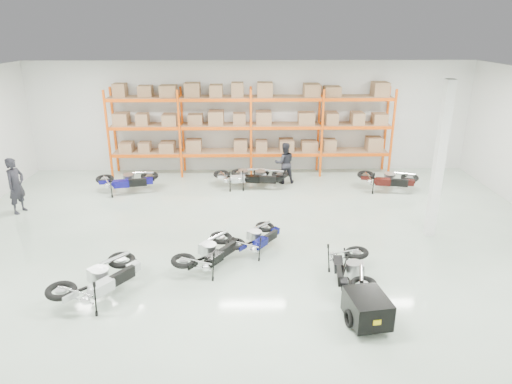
{
  "coord_description": "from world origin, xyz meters",
  "views": [
    {
      "loc": [
        -0.16,
        -11.61,
        5.87
      ],
      "look_at": [
        0.1,
        1.25,
        1.1
      ],
      "focal_mm": 32.0,
      "sensor_mm": 36.0,
      "label": 1
    }
  ],
  "objects_px": {
    "moto_black_far_left": "(210,248)",
    "moto_touring_right": "(351,263)",
    "moto_blue_centre": "(256,234)",
    "moto_silver_left": "(99,274)",
    "moto_back_d": "(388,176)",
    "moto_back_c": "(259,173)",
    "moto_back_a": "(127,177)",
    "trailer": "(367,308)",
    "moto_back_b": "(242,173)",
    "person_back": "(284,163)",
    "person_left": "(16,186)"
  },
  "relations": [
    {
      "from": "moto_black_far_left",
      "to": "moto_touring_right",
      "type": "relative_size",
      "value": 1.02
    },
    {
      "from": "moto_blue_centre",
      "to": "moto_black_far_left",
      "type": "bearing_deg",
      "value": 74.58
    },
    {
      "from": "moto_silver_left",
      "to": "moto_back_d",
      "type": "distance_m",
      "value": 10.96
    },
    {
      "from": "moto_silver_left",
      "to": "moto_back_c",
      "type": "relative_size",
      "value": 1.04
    },
    {
      "from": "moto_touring_right",
      "to": "moto_back_a",
      "type": "bearing_deg",
      "value": 143.95
    },
    {
      "from": "moto_silver_left",
      "to": "moto_touring_right",
      "type": "bearing_deg",
      "value": -140.05
    },
    {
      "from": "moto_black_far_left",
      "to": "trailer",
      "type": "height_order",
      "value": "moto_black_far_left"
    },
    {
      "from": "moto_back_b",
      "to": "moto_back_c",
      "type": "height_order",
      "value": "moto_back_c"
    },
    {
      "from": "trailer",
      "to": "person_back",
      "type": "bearing_deg",
      "value": 87.47
    },
    {
      "from": "trailer",
      "to": "person_left",
      "type": "distance_m",
      "value": 11.74
    },
    {
      "from": "moto_silver_left",
      "to": "person_back",
      "type": "bearing_deg",
      "value": -85.8
    },
    {
      "from": "moto_silver_left",
      "to": "moto_back_c",
      "type": "distance_m",
      "value": 8.23
    },
    {
      "from": "moto_silver_left",
      "to": "moto_back_b",
      "type": "height_order",
      "value": "moto_silver_left"
    },
    {
      "from": "person_left",
      "to": "trailer",
      "type": "bearing_deg",
      "value": -105.38
    },
    {
      "from": "moto_black_far_left",
      "to": "moto_back_b",
      "type": "distance_m",
      "value": 6.14
    },
    {
      "from": "moto_back_a",
      "to": "moto_back_c",
      "type": "xyz_separation_m",
      "value": [
        4.85,
        0.41,
        -0.02
      ]
    },
    {
      "from": "moto_blue_centre",
      "to": "person_left",
      "type": "distance_m",
      "value": 8.27
    },
    {
      "from": "moto_back_a",
      "to": "moto_back_b",
      "type": "relative_size",
      "value": 1.05
    },
    {
      "from": "moto_back_d",
      "to": "person_left",
      "type": "xyz_separation_m",
      "value": [
        -12.72,
        -1.8,
        0.34
      ]
    },
    {
      "from": "moto_blue_centre",
      "to": "trailer",
      "type": "distance_m",
      "value": 4.0
    },
    {
      "from": "moto_touring_right",
      "to": "moto_back_c",
      "type": "height_order",
      "value": "moto_back_c"
    },
    {
      "from": "moto_black_far_left",
      "to": "person_left",
      "type": "bearing_deg",
      "value": 4.45
    },
    {
      "from": "moto_silver_left",
      "to": "trailer",
      "type": "bearing_deg",
      "value": -155.77
    },
    {
      "from": "moto_back_a",
      "to": "moto_back_d",
      "type": "relative_size",
      "value": 1.01
    },
    {
      "from": "moto_blue_centre",
      "to": "trailer",
      "type": "xyz_separation_m",
      "value": [
        2.19,
        -3.35,
        -0.1
      ]
    },
    {
      "from": "moto_touring_right",
      "to": "moto_back_c",
      "type": "bearing_deg",
      "value": 113.53
    },
    {
      "from": "moto_touring_right",
      "to": "moto_black_far_left",
      "type": "bearing_deg",
      "value": 173.08
    },
    {
      "from": "person_back",
      "to": "moto_back_a",
      "type": "bearing_deg",
      "value": 2.9
    },
    {
      "from": "moto_black_far_left",
      "to": "moto_back_c",
      "type": "relative_size",
      "value": 0.96
    },
    {
      "from": "moto_silver_left",
      "to": "moto_black_far_left",
      "type": "xyz_separation_m",
      "value": [
        2.38,
        1.3,
        -0.05
      ]
    },
    {
      "from": "moto_back_d",
      "to": "trailer",
      "type": "bearing_deg",
      "value": 174.16
    },
    {
      "from": "moto_blue_centre",
      "to": "trailer",
      "type": "bearing_deg",
      "value": 161.33
    },
    {
      "from": "moto_back_c",
      "to": "person_left",
      "type": "relative_size",
      "value": 1.01
    },
    {
      "from": "moto_back_c",
      "to": "person_back",
      "type": "height_order",
      "value": "person_back"
    },
    {
      "from": "moto_black_far_left",
      "to": "moto_silver_left",
      "type": "bearing_deg",
      "value": 63.07
    },
    {
      "from": "trailer",
      "to": "moto_back_a",
      "type": "distance_m",
      "value": 10.58
    },
    {
      "from": "moto_touring_right",
      "to": "person_left",
      "type": "xyz_separation_m",
      "value": [
        -9.94,
        4.62,
        0.39
      ]
    },
    {
      "from": "moto_black_far_left",
      "to": "moto_back_a",
      "type": "bearing_deg",
      "value": -24.05
    },
    {
      "from": "moto_back_d",
      "to": "moto_back_b",
      "type": "bearing_deg",
      "value": 97.69
    },
    {
      "from": "moto_back_b",
      "to": "moto_touring_right",
      "type": "bearing_deg",
      "value": -166.41
    },
    {
      "from": "moto_back_a",
      "to": "moto_back_d",
      "type": "distance_m",
      "value": 9.62
    },
    {
      "from": "trailer",
      "to": "moto_back_a",
      "type": "height_order",
      "value": "moto_back_a"
    },
    {
      "from": "moto_back_b",
      "to": "moto_black_far_left",
      "type": "bearing_deg",
      "value": 165.72
    },
    {
      "from": "moto_back_d",
      "to": "person_left",
      "type": "bearing_deg",
      "value": 111.33
    },
    {
      "from": "moto_touring_right",
      "to": "moto_back_c",
      "type": "xyz_separation_m",
      "value": [
        -2.0,
        6.88,
        0.03
      ]
    },
    {
      "from": "moto_silver_left",
      "to": "moto_back_a",
      "type": "xyz_separation_m",
      "value": [
        -1.08,
        6.91,
        -0.01
      ]
    },
    {
      "from": "trailer",
      "to": "person_back",
      "type": "height_order",
      "value": "person_back"
    },
    {
      "from": "person_left",
      "to": "moto_touring_right",
      "type": "bearing_deg",
      "value": -98.29
    },
    {
      "from": "trailer",
      "to": "person_left",
      "type": "xyz_separation_m",
      "value": [
        -9.94,
        6.22,
        0.53
      ]
    },
    {
      "from": "moto_back_b",
      "to": "moto_back_c",
      "type": "bearing_deg",
      "value": -103.91
    }
  ]
}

